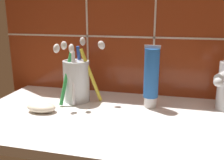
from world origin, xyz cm
name	(u,v)px	position (x,y,z in cm)	size (l,w,h in cm)	color
sink_counter	(136,122)	(0.00, 0.00, 1.00)	(76.15, 35.33, 2.00)	white
tile_wall_backsplash	(148,15)	(0.01, 17.91, 24.06)	(86.15, 1.72, 48.11)	#933819
toothbrush_cup	(76,79)	(-17.07, 7.48, 7.97)	(12.36, 11.08, 16.65)	silver
toothpaste_tube	(151,77)	(2.30, 7.58, 9.68)	(3.81, 3.63, 15.44)	white
soap_bar	(41,107)	(-22.46, -1.78, 3.14)	(7.04, 4.48, 2.29)	silver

